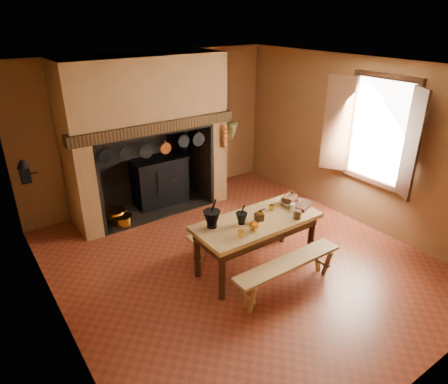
{
  "coord_description": "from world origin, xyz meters",
  "views": [
    {
      "loc": [
        -3.09,
        -4.0,
        3.45
      ],
      "look_at": [
        -0.06,
        0.3,
        1.04
      ],
      "focal_mm": 32.0,
      "sensor_mm": 36.0,
      "label": 1
    }
  ],
  "objects_px": {
    "iron_range": "(160,180)",
    "work_table": "(257,227)",
    "bench_front": "(288,269)",
    "coffee_grinder": "(259,216)",
    "wicker_basket": "(289,199)",
    "mixing_bowl": "(289,202)"
  },
  "relations": [
    {
      "from": "work_table",
      "to": "bench_front",
      "type": "relative_size",
      "value": 1.1
    },
    {
      "from": "iron_range",
      "to": "wicker_basket",
      "type": "relative_size",
      "value": 5.94
    },
    {
      "from": "work_table",
      "to": "wicker_basket",
      "type": "height_order",
      "value": "wicker_basket"
    },
    {
      "from": "bench_front",
      "to": "coffee_grinder",
      "type": "relative_size",
      "value": 9.88
    },
    {
      "from": "coffee_grinder",
      "to": "wicker_basket",
      "type": "xyz_separation_m",
      "value": [
        0.71,
        0.15,
        0.01
      ]
    },
    {
      "from": "iron_range",
      "to": "work_table",
      "type": "height_order",
      "value": "iron_range"
    },
    {
      "from": "coffee_grinder",
      "to": "wicker_basket",
      "type": "bearing_deg",
      "value": 26.16
    },
    {
      "from": "iron_range",
      "to": "mixing_bowl",
      "type": "bearing_deg",
      "value": -72.19
    },
    {
      "from": "iron_range",
      "to": "bench_front",
      "type": "relative_size",
      "value": 0.97
    },
    {
      "from": "iron_range",
      "to": "coffee_grinder",
      "type": "relative_size",
      "value": 9.59
    },
    {
      "from": "iron_range",
      "to": "mixing_bowl",
      "type": "relative_size",
      "value": 5.3
    },
    {
      "from": "work_table",
      "to": "iron_range",
      "type": "bearing_deg",
      "value": 93.12
    },
    {
      "from": "bench_front",
      "to": "mixing_bowl",
      "type": "height_order",
      "value": "mixing_bowl"
    },
    {
      "from": "iron_range",
      "to": "mixing_bowl",
      "type": "distance_m",
      "value": 2.78
    },
    {
      "from": "wicker_basket",
      "to": "iron_range",
      "type": "bearing_deg",
      "value": 85.13
    },
    {
      "from": "work_table",
      "to": "wicker_basket",
      "type": "relative_size",
      "value": 6.74
    },
    {
      "from": "mixing_bowl",
      "to": "work_table",
      "type": "bearing_deg",
      "value": -172.96
    },
    {
      "from": "work_table",
      "to": "wicker_basket",
      "type": "bearing_deg",
      "value": 9.09
    },
    {
      "from": "iron_range",
      "to": "wicker_basket",
      "type": "distance_m",
      "value": 2.76
    },
    {
      "from": "iron_range",
      "to": "work_table",
      "type": "distance_m",
      "value": 2.72
    },
    {
      "from": "iron_range",
      "to": "work_table",
      "type": "xyz_separation_m",
      "value": [
        0.15,
        -2.71,
        0.18
      ]
    },
    {
      "from": "iron_range",
      "to": "wicker_basket",
      "type": "bearing_deg",
      "value": -71.61
    }
  ]
}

